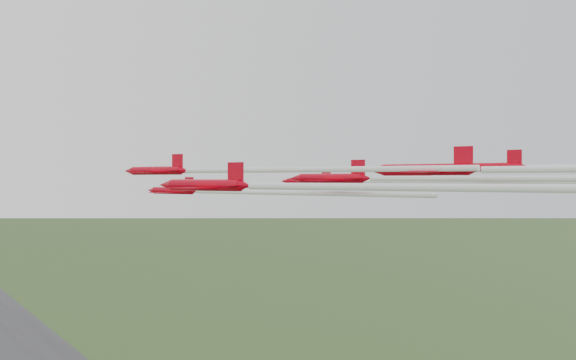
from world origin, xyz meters
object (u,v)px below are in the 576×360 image
jet_row3_right (502,178)px  jet_row4_right (566,167)px  jet_row3_left (285,186)px  jet_row2_right (380,182)px  jet_lead (225,192)px  jet_row2_left (218,170)px  jet_row3_mid (456,178)px  jet_row4_left (550,169)px

jet_row3_right → jet_row4_right: size_ratio=1.17×
jet_row3_right → jet_row4_right: (-9.22, -16.70, 1.47)m
jet_row3_left → jet_row3_right: bearing=-4.8°
jet_row3_left → jet_row3_right: jet_row3_right is taller
jet_row4_right → jet_row3_right: bearing=43.0°
jet_row2_right → jet_row3_left: bearing=-163.7°
jet_row4_right → jet_row3_left: bearing=160.2°
jet_lead → jet_row2_right: (19.87, -11.81, 1.48)m
jet_row2_left → jet_row3_left: 20.70m
jet_lead → jet_row3_mid: size_ratio=0.78×
jet_row3_mid → jet_row4_left: bearing=-121.4°
jet_row3_left → jet_row4_right: bearing=-23.7°
jet_row4_right → jet_row2_right: bearing=90.1°
jet_row2_left → jet_row2_right: 29.11m
jet_row3_right → jet_row2_right: bearing=131.2°
jet_row4_right → jet_lead: bearing=109.3°
jet_lead → jet_row4_right: 46.44m
jet_row3_left → jet_row4_right: (40.82, -1.24, 2.16)m
jet_row3_left → jet_row4_right: jet_row4_right is taller
jet_row3_left → jet_row4_left: size_ratio=0.87×
jet_row3_left → jet_row4_left: bearing=-55.3°
jet_row2_right → jet_row3_right: jet_row3_right is taller
jet_row3_mid → jet_row3_left: bearing=162.8°
jet_row2_left → jet_row2_right: size_ratio=0.88×
jet_row2_left → jet_row4_left: jet_row4_left is taller
jet_lead → jet_row4_left: jet_row4_left is taller
jet_lead → jet_row2_left: size_ratio=1.11×
jet_row2_left → jet_row3_mid: 27.68m
jet_row3_mid → jet_row3_right: bearing=10.2°
jet_row2_right → jet_lead: bearing=129.5°
jet_row4_right → jet_row3_mid: bearing=156.0°
jet_row3_left → jet_row3_mid: bearing=-20.5°
jet_row3_right → jet_row4_left: size_ratio=1.09×
jet_row3_right → jet_row4_left: bearing=-159.6°
jet_row3_right → jet_row4_left: jet_row4_left is taller
jet_row4_left → jet_row4_right: size_ratio=1.07×
jet_lead → jet_row3_left: size_ratio=1.11×
jet_row4_left → jet_row3_right: bearing=22.4°
jet_row3_left → jet_row3_mid: (23.16, 0.61, 0.69)m
jet_row3_mid → jet_row3_right: 30.70m
jet_row3_mid → jet_lead: bearing=87.9°
jet_lead → jet_row4_left: bearing=-99.7°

